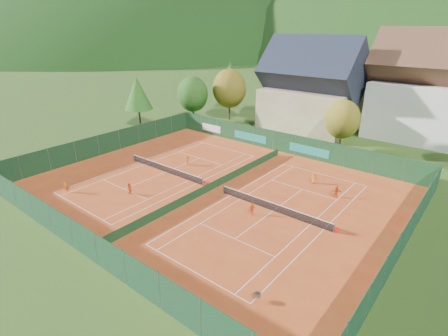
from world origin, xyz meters
TOP-DOWN VIEW (x-y plane):
  - ground at (0.00, 0.00)m, footprint 600.00×600.00m
  - clay_pad at (0.00, 0.00)m, footprint 40.00×32.00m
  - court_markings_left at (-8.00, 0.00)m, footprint 11.03×23.83m
  - court_markings_right at (8.00, 0.00)m, footprint 11.03×23.83m
  - tennis_net_left at (-7.85, 0.00)m, footprint 13.30×0.10m
  - tennis_net_right at (8.15, 0.00)m, footprint 13.30×0.10m
  - court_divider at (0.00, 0.00)m, footprint 0.03×28.80m
  - fence_north at (-0.46, 15.99)m, footprint 40.00×0.10m
  - fence_south at (0.00, -16.00)m, footprint 40.00×0.04m
  - fence_west at (-20.00, 0.00)m, footprint 0.04×32.00m
  - fence_east at (20.00, 0.05)m, footprint 0.09×32.00m
  - chalet at (-3.00, 30.00)m, footprint 16.20×12.00m
  - hotel_block_a at (16.00, 36.00)m, footprint 21.60×11.00m
  - tree_west_front at (-22.00, 20.00)m, footprint 5.72×5.72m
  - tree_west_mid at (-18.00, 26.00)m, footprint 6.44×6.44m
  - tree_west_back at (-24.00, 34.00)m, footprint 5.60×5.60m
  - tree_center at (6.00, 22.00)m, footprint 5.01×5.01m
  - tree_west_side at (-28.00, 12.00)m, footprint 5.04×5.04m
  - ball_hopper at (13.68, -11.38)m, footprint 0.34×0.34m
  - loose_ball_0 at (-10.12, -3.05)m, footprint 0.07×0.07m
  - loose_ball_1 at (4.00, -7.20)m, footprint 0.07×0.07m
  - player_left_near at (-12.46, -10.89)m, footprint 0.57×0.37m
  - player_left_mid at (-6.37, -6.80)m, footprint 0.71×0.58m
  - player_left_far at (-7.48, 3.57)m, footprint 0.94×0.77m
  - player_right_near at (6.72, -1.91)m, footprint 0.75×0.75m
  - player_right_far_a at (8.28, 8.77)m, footprint 0.81×0.70m
  - player_right_far_b at (11.73, 6.93)m, footprint 1.23×0.99m

SIDE VIEW (x-z plane):
  - ground at x=0.00m, z-range -0.02..-0.02m
  - clay_pad at x=0.00m, z-range 0.00..0.01m
  - court_markings_left at x=-8.00m, z-range 0.01..0.01m
  - court_markings_right at x=8.00m, z-range 0.01..0.01m
  - loose_ball_0 at x=-10.12m, z-range 0.00..0.07m
  - loose_ball_1 at x=4.00m, z-range 0.00..0.07m
  - court_divider at x=0.00m, z-range 0.00..1.00m
  - tennis_net_left at x=-7.85m, z-range 0.00..1.02m
  - tennis_net_right at x=8.15m, z-range 0.00..1.02m
  - ball_hopper at x=13.68m, z-range 0.16..0.96m
  - player_left_far at x=-7.48m, z-range 0.00..1.27m
  - player_right_near at x=6.72m, z-range 0.00..1.28m
  - player_right_far_b at x=11.73m, z-range 0.00..1.32m
  - player_left_mid at x=-6.37m, z-range 0.00..1.37m
  - player_right_far_a at x=8.28m, z-range 0.00..1.39m
  - player_left_near at x=-12.46m, z-range 0.00..1.54m
  - fence_north at x=-0.46m, z-range -0.03..2.97m
  - fence_east at x=20.00m, z-range -0.02..2.98m
  - fence_south at x=0.00m, z-range 0.00..3.00m
  - fence_west at x=-20.00m, z-range 0.00..3.00m
  - tree_center at x=6.00m, z-range 0.92..8.52m
  - tree_west_front at x=-22.00m, z-range 1.05..9.74m
  - tree_west_side at x=-28.00m, z-range 1.56..10.56m
  - tree_west_mid at x=-18.00m, z-range 1.18..10.96m
  - chalet at x=-3.00m, z-range -1.38..14.62m
  - tree_west_back at x=-24.00m, z-range 1.74..11.74m
  - hotel_block_a at x=16.00m, z-range -1.24..16.01m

